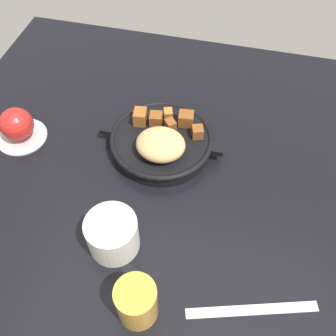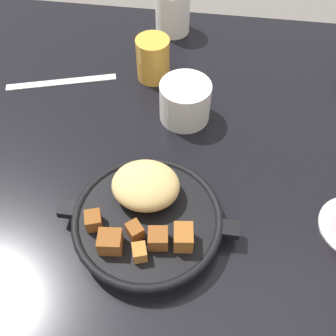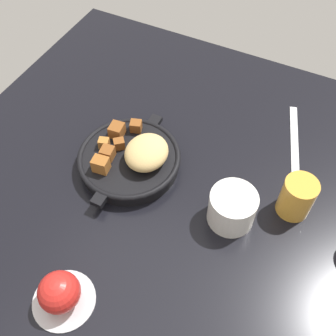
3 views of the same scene
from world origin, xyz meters
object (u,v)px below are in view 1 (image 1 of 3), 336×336
at_px(juice_glass_amber, 137,302).
at_px(ceramic_mug_white, 113,234).
at_px(cast_iron_skillet, 162,141).
at_px(red_apple, 16,124).
at_px(butter_knife, 252,310).

bearing_deg(juice_glass_amber, ceramic_mug_white, -54.24).
height_order(cast_iron_skillet, juice_glass_amber, juice_glass_amber).
bearing_deg(red_apple, juice_glass_amber, 139.80).
bearing_deg(butter_knife, juice_glass_amber, -3.09).
relative_size(cast_iron_skillet, ceramic_mug_white, 2.90).
bearing_deg(ceramic_mug_white, butter_knife, 166.86).
height_order(butter_knife, ceramic_mug_white, ceramic_mug_white).
bearing_deg(juice_glass_amber, cast_iron_skillet, -82.16).
xyz_separation_m(butter_knife, juice_glass_amber, (0.17, 0.04, 0.04)).
distance_m(cast_iron_skillet, butter_knife, 0.36).
relative_size(red_apple, butter_knife, 0.33).
bearing_deg(red_apple, butter_knife, 154.41).
bearing_deg(cast_iron_skillet, butter_knife, 127.40).
height_order(juice_glass_amber, ceramic_mug_white, juice_glass_amber).
bearing_deg(ceramic_mug_white, red_apple, -35.02).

